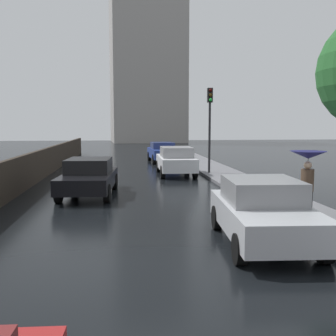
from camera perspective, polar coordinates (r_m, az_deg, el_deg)
The scene contains 8 objects.
ground at distance 7.68m, azimuth -5.09°, elevation -14.34°, with size 120.00×120.00×0.00m, color black.
car_blue_near_kerb at distance 27.98m, azimuth -0.81°, elevation 2.40°, with size 2.02×4.12×1.44m.
car_white_mid_road at distance 20.82m, azimuth 1.16°, elevation 1.12°, with size 1.90×4.22×1.53m.
car_silver_far_ahead at distance 9.14m, azimuth 13.82°, elevation -6.21°, with size 2.10×4.00×1.47m.
car_black_behind_camera at distance 15.20m, azimuth -11.52°, elevation -1.22°, with size 2.13×4.48×1.42m.
pedestrian_with_umbrella_near at distance 11.12m, azimuth 19.85°, elevation 0.17°, with size 0.96×0.96×1.86m.
traffic_light at distance 20.75m, azimuth 6.17°, elevation 7.81°, with size 0.26×0.39×4.48m.
distant_tower at distance 62.56m, azimuth -3.17°, elevation 18.01°, with size 11.66×11.26×35.87m.
Camera 1 is at (-0.14, -7.18, 2.72)m, focal length 41.46 mm.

